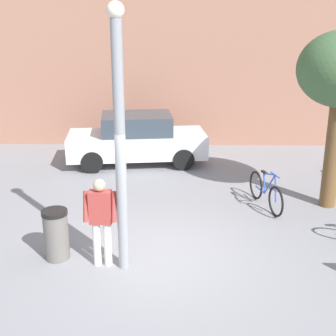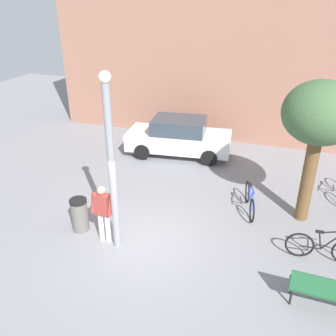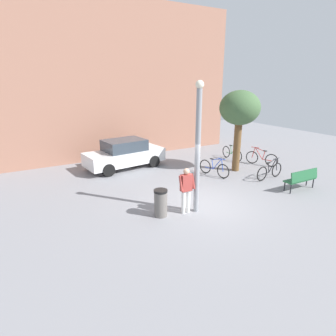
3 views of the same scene
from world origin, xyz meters
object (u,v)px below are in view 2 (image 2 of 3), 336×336
bicycle_blue (250,200)px  parked_car_white (179,137)px  plaza_tree (320,116)px  park_bench (330,291)px  lamppost (111,162)px  bicycle_black (323,248)px  trash_bin (80,215)px  person_by_lamppost (103,210)px

bicycle_blue → parked_car_white: parked_car_white is taller
plaza_tree → parked_car_white: 6.37m
park_bench → parked_car_white: (-5.42, 6.83, 0.23)m
lamppost → park_bench: 5.51m
lamppost → park_bench: lamppost is taller
bicycle_black → parked_car_white: size_ratio=0.41×
trash_bin → parked_car_white: bearing=80.4°
parked_car_white → lamppost: bearing=-87.5°
bicycle_blue → person_by_lamppost: bearing=-141.4°
lamppost → park_bench: (5.14, -0.55, -1.90)m
trash_bin → bicycle_blue: bearing=30.2°
bicycle_blue → bicycle_black: same height
person_by_lamppost → plaza_tree: (5.00, 2.89, 2.20)m
plaza_tree → bicycle_black: 3.36m
person_by_lamppost → trash_bin: person_by_lamppost is taller
plaza_tree → bicycle_blue: size_ratio=2.33×
trash_bin → plaza_tree: bearing=24.3°
person_by_lamppost → bicycle_blue: bearing=38.6°
person_by_lamppost → trash_bin: 1.04m
bicycle_blue → parked_car_white: bearing=134.3°
person_by_lamppost → trash_bin: bearing=165.6°
person_by_lamppost → park_bench: bearing=-6.3°
park_bench → parked_car_white: bearing=128.4°
lamppost → trash_bin: (-1.29, 0.29, -1.95)m
park_bench → bicycle_black: bicycle_black is taller
trash_bin → bicycle_black: bearing=7.6°
bicycle_black → parked_car_white: parked_car_white is taller
person_by_lamppost → bicycle_blue: (3.48, 2.78, -0.58)m
lamppost → person_by_lamppost: size_ratio=2.74×
parked_car_white → trash_bin: parked_car_white is taller
plaza_tree → trash_bin: bearing=-155.7°
lamppost → person_by_lamppost: lamppost is taller
person_by_lamppost → plaza_tree: size_ratio=0.41×
park_bench → bicycle_black: size_ratio=0.89×
lamppost → bicycle_blue: size_ratio=2.60×
lamppost → park_bench: bearing=-6.1°
lamppost → bicycle_blue: 4.67m
bicycle_blue → parked_car_white: (-3.36, 3.44, 0.39)m
bicycle_black → parked_car_white: (-5.38, 5.14, 0.39)m
plaza_tree → bicycle_black: size_ratio=2.27×
bicycle_blue → park_bench: bearing=-58.8°
parked_car_white → trash_bin: size_ratio=4.47×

